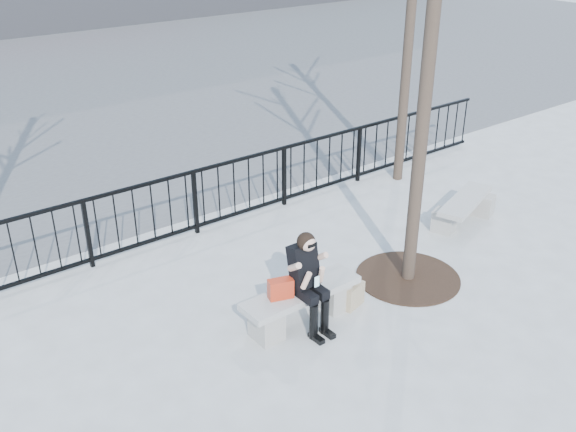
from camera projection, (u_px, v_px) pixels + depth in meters
ground at (301, 322)px, 8.33m from camera, size 120.00×120.00×0.00m
railing at (184, 205)px, 10.22m from camera, size 14.00×0.06×1.10m
tree_grate at (408, 277)px, 9.29m from camera, size 1.50×1.50×0.02m
bench_main at (301, 302)px, 8.19m from camera, size 1.65×0.46×0.49m
bench_second at (465, 208)px, 10.78m from camera, size 1.52×0.42×0.45m
seated_woman at (310, 283)px, 7.92m from camera, size 0.50×0.64×1.34m
handbag at (281, 289)px, 7.90m from camera, size 0.34×0.23×0.25m
shopping_bag at (354, 296)px, 8.57m from camera, size 0.37×0.22×0.33m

